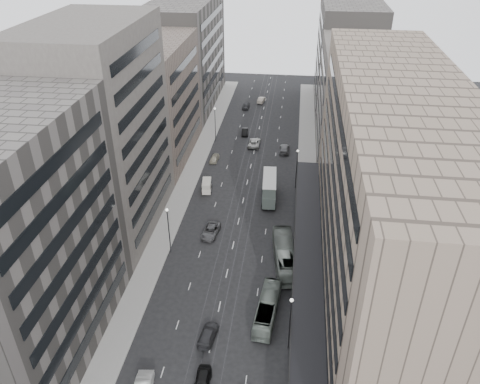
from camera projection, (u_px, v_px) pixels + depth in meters
The scene contains 27 objects.
ground at pixel (218, 312), 63.93m from camera, with size 220.00×220.00×0.00m, color black.
sidewalk_right at pixel (307, 182), 94.53m from camera, with size 4.00×125.00×0.15m, color gray.
sidewalk_left at pixel (191, 175), 97.07m from camera, with size 4.00×125.00×0.15m, color gray.
department_store at pixel (388, 199), 60.78m from camera, with size 19.20×60.00×30.00m.
building_right_mid at pixel (356, 103), 99.73m from camera, with size 15.00×28.00×24.00m, color #534E48.
building_right_far at pixel (347, 56), 124.23m from camera, with size 15.00×32.00×28.00m, color #625D58.
building_left_a at pixel (12, 249), 51.67m from camera, with size 15.00×28.00×30.00m, color #625D58.
building_left_b at pixel (101, 133), 73.62m from camera, with size 15.00×26.00×34.00m, color #534E48.
building_left_c at pixel (152, 102), 98.91m from camera, with size 15.00×28.00×25.00m, color #65574F.
building_left_d at pixel (186, 54), 126.22m from camera, with size 15.00×38.00×28.00m, color #625D58.
lamp_right_near at pixel (290, 318), 55.97m from camera, with size 0.44×0.44×8.32m.
lamp_right_far at pixel (297, 164), 90.01m from camera, with size 0.44×0.44×8.32m.
lamp_left_near at pixel (168, 225), 72.49m from camera, with size 0.44×0.44×8.32m.
lamp_left_far at pixel (215, 120), 109.08m from camera, with size 0.44×0.44×8.32m.
bus_near at pixel (267, 308), 62.54m from camera, with size 2.37×10.15×2.83m, color gray.
bus_far at pixel (285, 255), 71.74m from camera, with size 2.89×12.35×3.44m, color gray.
double_decker at pixel (269, 188), 87.60m from camera, with size 3.05×8.83×4.77m.
panel_van at pixel (207, 186), 90.82m from camera, with size 2.20×3.88×2.33m.
sedan_0 at pixel (202, 382), 53.56m from camera, with size 1.78×4.41×1.50m, color black.
sedan_2 at pixel (211, 231), 78.85m from camera, with size 2.42×5.25×1.46m, color #4E4E50.
sedan_3 at pixel (208, 334), 59.60m from camera, with size 1.93×4.75×1.38m, color #28292B.
sedan_4 at pixel (214, 158), 102.25m from camera, with size 1.58×3.93×1.34m, color #ACA58E.
sedan_5 at pixel (245, 132), 114.59m from camera, with size 1.47×4.23×1.39m, color black.
sedan_6 at pixel (254, 143), 109.05m from camera, with size 2.54×5.50×1.53m, color silver.
sedan_7 at pixel (284, 149), 106.27m from camera, with size 2.10×5.16×1.50m, color #5F5F61.
sedan_8 at pixel (246, 106), 129.74m from camera, with size 1.65×4.11×1.40m, color #262629.
sedan_9 at pixel (261, 100), 133.92m from camera, with size 1.60×4.60×1.52m, color beige.
Camera 1 is at (8.67, -45.65, 46.96)m, focal length 35.00 mm.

